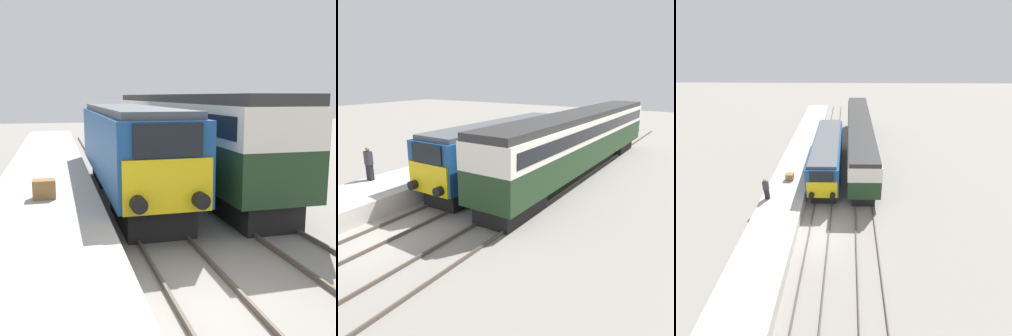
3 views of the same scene
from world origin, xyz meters
TOP-DOWN VIEW (x-y plane):
  - ground_plane at (0.00, 0.00)m, footprint 120.00×120.00m
  - platform_left at (-3.30, 8.00)m, footprint 3.50×50.00m
  - rails_near_track at (0.00, 5.00)m, footprint 1.51×60.00m
  - rails_far_track at (3.40, 5.00)m, footprint 1.50×60.00m
  - locomotive at (0.00, 9.69)m, footprint 2.70×12.82m
  - passenger_carriage at (3.40, 14.04)m, footprint 2.75×21.50m
  - person_on_platform at (-4.48, 3.43)m, footprint 0.44×0.26m
  - luggage_crate at (-3.26, 6.49)m, footprint 0.70×0.56m

SIDE VIEW (x-z plane):
  - ground_plane at x=0.00m, z-range 0.00..0.00m
  - rails_near_track at x=0.00m, z-range 0.00..0.14m
  - rails_far_track at x=3.40m, z-range 0.00..0.14m
  - platform_left at x=-3.30m, z-range 0.00..0.91m
  - luggage_crate at x=-3.26m, z-range 0.91..1.51m
  - person_on_platform at x=-4.48m, z-range 0.91..2.76m
  - locomotive at x=0.00m, z-range 0.20..3.90m
  - passenger_carriage at x=3.40m, z-range 0.46..4.64m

